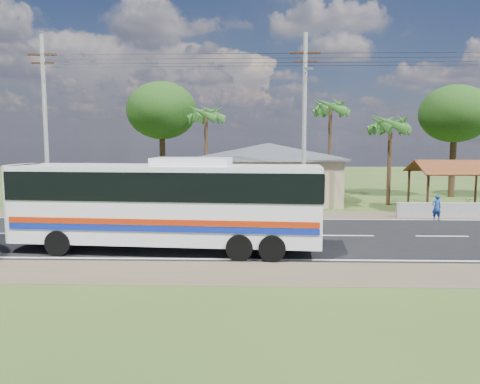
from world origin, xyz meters
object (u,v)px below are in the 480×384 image
object	(u,v)px
waiting_shed	(454,169)
person	(436,208)
coach_bus	(168,198)
motorcycle	(462,206)

from	to	relation	value
waiting_shed	person	size ratio (longest dim) A/B	3.43
coach_bus	person	xyz separation A→B (m)	(14.00, 7.84, -1.47)
waiting_shed	person	xyz separation A→B (m)	(-2.60, -4.04, -1.97)
motorcycle	person	xyz separation A→B (m)	(-2.84, -3.19, 0.32)
waiting_shed	coach_bus	bearing A→B (deg)	-144.41
coach_bus	waiting_shed	bearing A→B (deg)	39.96
waiting_shed	person	bearing A→B (deg)	-122.72
coach_bus	motorcycle	xyz separation A→B (m)	(16.84, 11.03, -1.80)
waiting_shed	coach_bus	world-z (taller)	coach_bus
coach_bus	motorcycle	size ratio (longest dim) A/B	7.71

